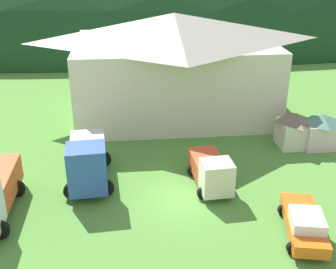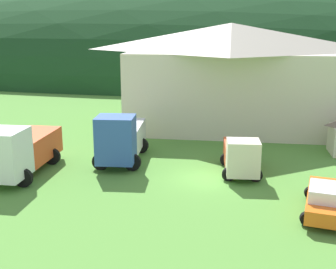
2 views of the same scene
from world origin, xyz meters
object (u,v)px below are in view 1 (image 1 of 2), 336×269
Objects in this scene: depot_building at (174,64)px; play_shed_cream at (294,129)px; service_pickup_orange at (304,223)px; box_truck_blue at (88,160)px; light_truck_cream at (211,171)px; play_shed_pink at (320,130)px.

depot_building is 12.24m from play_shed_cream.
play_shed_cream is 11.63m from service_pickup_orange.
light_truck_cream is at bearing 76.46° from box_truck_blue.
service_pickup_orange is (-5.52, -10.61, -0.61)m from play_shed_pink.
service_pickup_orange is at bearing -117.51° from play_shed_pink.
depot_building reaches higher than service_pickup_orange.
play_shed_cream is at bearing 167.34° from play_shed_pink.
depot_building is 6.72× the size of play_shed_cream.
depot_building is 20.13m from service_pickup_orange.
depot_building is at bearing 141.19° from play_shed_pink.
light_truck_cream is 6.89m from service_pickup_orange.
play_shed_cream is 0.52× the size of service_pickup_orange.
light_truck_cream is 0.95× the size of service_pickup_orange.
play_shed_cream reaches higher than light_truck_cream.
service_pickup_orange is (-3.59, -11.05, -0.61)m from play_shed_cream.
box_truck_blue is (-17.68, -3.71, 0.27)m from play_shed_pink.
light_truck_cream is (8.05, -1.39, -0.47)m from box_truck_blue.
light_truck_cream reaches higher than service_pickup_orange.
box_truck_blue is (-15.74, -4.14, 0.27)m from play_shed_cream.
depot_building is 6.66× the size of play_shed_pink.
box_truck_blue reaches higher than light_truck_cream.
box_truck_blue is at bearing -103.61° from light_truck_cream.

